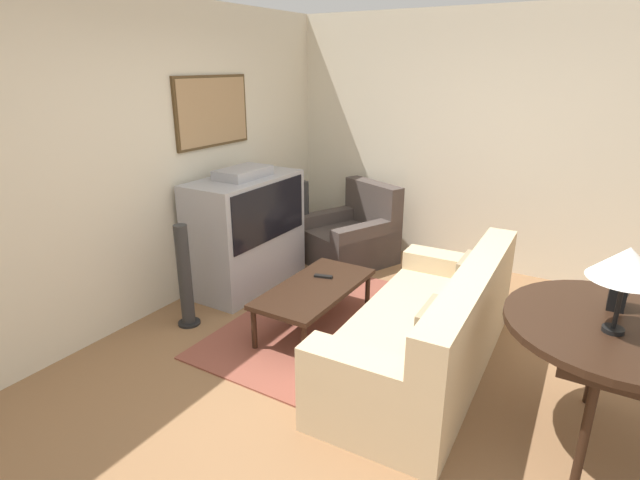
# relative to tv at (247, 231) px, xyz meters

# --- Properties ---
(ground_plane) EXTENTS (12.00, 12.00, 0.00)m
(ground_plane) POSITION_rel_tv_xyz_m (-0.88, -1.74, -0.57)
(ground_plane) COLOR #8E6642
(wall_back) EXTENTS (12.00, 0.10, 2.70)m
(wall_back) POSITION_rel_tv_xyz_m (-0.87, 0.39, 0.78)
(wall_back) COLOR beige
(wall_back) RESTS_ON ground_plane
(wall_right) EXTENTS (0.06, 12.00, 2.70)m
(wall_right) POSITION_rel_tv_xyz_m (1.75, -1.74, 0.78)
(wall_right) COLOR beige
(wall_right) RESTS_ON ground_plane
(area_rug) EXTENTS (2.17, 1.54, 0.01)m
(area_rug) POSITION_rel_tv_xyz_m (-0.31, -1.15, -0.57)
(area_rug) COLOR brown
(area_rug) RESTS_ON ground_plane
(tv) EXTENTS (1.21, 0.61, 1.21)m
(tv) POSITION_rel_tv_xyz_m (0.00, 0.00, 0.00)
(tv) COLOR #9E9EA3
(tv) RESTS_ON ground_plane
(couch) EXTENTS (2.07, 0.95, 0.86)m
(couch) POSITION_rel_tv_xyz_m (-0.54, -2.10, -0.27)
(couch) COLOR #CCB289
(couch) RESTS_ON ground_plane
(armchair) EXTENTS (1.14, 1.09, 0.88)m
(armchair) POSITION_rel_tv_xyz_m (1.12, -0.61, -0.29)
(armchair) COLOR #473D38
(armchair) RESTS_ON ground_plane
(coffee_table) EXTENTS (1.17, 0.57, 0.40)m
(coffee_table) POSITION_rel_tv_xyz_m (-0.42, -1.06, -0.22)
(coffee_table) COLOR black
(coffee_table) RESTS_ON ground_plane
(console_table) EXTENTS (1.19, 1.19, 0.81)m
(console_table) POSITION_rel_tv_xyz_m (-0.75, -3.22, 0.17)
(console_table) COLOR black
(console_table) RESTS_ON ground_plane
(table_lamp) EXTENTS (0.37, 0.37, 0.48)m
(table_lamp) POSITION_rel_tv_xyz_m (-0.86, -3.19, 0.62)
(table_lamp) COLOR black
(table_lamp) RESTS_ON console_table
(mantel_clock) EXTENTS (0.13, 0.10, 0.20)m
(mantel_clock) POSITION_rel_tv_xyz_m (-0.54, -3.19, 0.34)
(mantel_clock) COLOR black
(mantel_clock) RESTS_ON console_table
(remote) EXTENTS (0.08, 0.17, 0.02)m
(remote) POSITION_rel_tv_xyz_m (-0.23, -1.03, -0.17)
(remote) COLOR black
(remote) RESTS_ON coffee_table
(speaker_tower_left) EXTENTS (0.19, 0.19, 0.91)m
(speaker_tower_left) POSITION_rel_tv_xyz_m (-0.93, -0.08, -0.15)
(speaker_tower_left) COLOR black
(speaker_tower_left) RESTS_ON ground_plane
(speaker_tower_right) EXTENTS (0.19, 0.19, 0.91)m
(speaker_tower_right) POSITION_rel_tv_xyz_m (0.93, -0.08, -0.15)
(speaker_tower_right) COLOR black
(speaker_tower_right) RESTS_ON ground_plane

